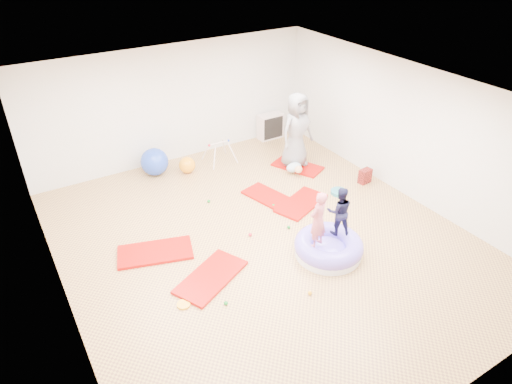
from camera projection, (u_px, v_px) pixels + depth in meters
room at (265, 175)px, 7.85m from camera, size 7.01×8.01×2.81m
gym_mat_front_left at (211, 277)px, 7.66m from camera, size 1.45×1.15×0.05m
gym_mat_mid_left at (155, 252)px, 8.22m from camera, size 1.46×1.03×0.05m
gym_mat_center_back at (268, 197)px, 9.84m from camera, size 0.84×1.24×0.05m
gym_mat_right at (301, 203)px, 9.62m from camera, size 1.35×1.01×0.05m
gym_mat_rear_right at (297, 166)px, 11.02m from camera, size 1.03×1.31×0.05m
inflatable_cushion at (328, 247)px, 8.15m from camera, size 1.24×1.24×0.39m
child_pink at (318, 217)px, 7.65m from camera, size 0.45×0.36×1.07m
child_navy at (340, 209)px, 7.99m from camera, size 0.57×0.53×0.93m
adult_caregiver at (297, 130)px, 10.59m from camera, size 0.94×0.68×1.79m
infant at (295, 168)px, 10.66m from camera, size 0.39×0.40×0.23m
ball_pit_balls at (265, 242)px, 8.46m from camera, size 2.24×3.39×0.07m
exercise_ball_blue at (154, 162)px, 10.58m from camera, size 0.64×0.64×0.64m
exercise_ball_orange at (187, 165)px, 10.72m from camera, size 0.39×0.39×0.39m
infant_play_gym at (219, 149)px, 11.08m from camera, size 0.70×0.66×0.54m
cube_shelf at (270, 126)px, 12.32m from camera, size 0.68×0.34×0.68m
balance_disc at (339, 192)px, 9.97m from camera, size 0.36×0.36×0.08m
backpack at (365, 176)px, 10.33m from camera, size 0.31×0.21×0.33m
yellow_toy at (184, 304)px, 7.14m from camera, size 0.22×0.22×0.03m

